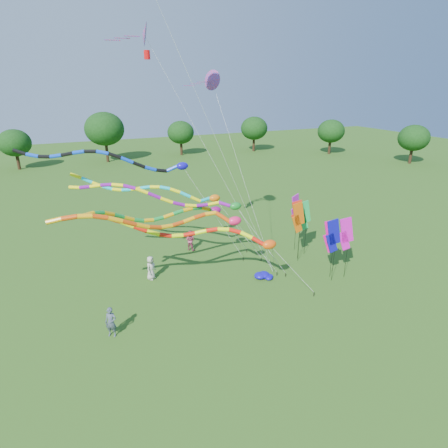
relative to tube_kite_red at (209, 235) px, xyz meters
name	(u,v)px	position (x,y,z in m)	size (l,w,h in m)	color
ground	(272,312)	(2.75, -3.35, -4.34)	(160.00, 160.00, 0.00)	#255115
tree_ring	(249,222)	(1.73, -2.00, 1.26)	(118.83, 115.67, 9.72)	#382314
tube_kite_red	(209,235)	(0.00, 0.00, 0.00)	(12.44, 5.21, 6.38)	black
tube_kite_orange	(176,221)	(-1.95, 0.47, 1.10)	(14.26, 1.36, 7.32)	black
tube_kite_purple	(173,198)	(-1.30, 3.23, 1.67)	(13.33, 6.19, 7.72)	black
tube_kite_blue	(123,161)	(-4.02, 5.35, 4.00)	(14.63, 3.68, 9.84)	black
tube_kite_cyan	(162,192)	(-1.38, 5.65, 1.51)	(12.73, 5.29, 7.70)	black
tube_kite_green	(176,213)	(-1.21, 3.04, 0.68)	(12.27, 3.86, 6.94)	black
delta_kite_high_a	(144,35)	(-2.39, 3.68, 11.49)	(9.91, 3.85, 17.62)	black
delta_kite_high_c	(211,80)	(3.15, 7.05, 9.09)	(4.37, 7.38, 14.77)	black
banner_pole_magenta_b	(346,234)	(9.61, -1.58, -0.96)	(1.13, 0.43, 4.65)	black
banner_pole_violet	(295,209)	(9.02, 3.75, -0.66)	(1.12, 0.47, 4.95)	black
banner_pole_orange	(298,218)	(8.05, 1.94, -0.67)	(1.16, 0.11, 4.94)	black
banner_pole_red	(298,216)	(8.31, 2.39, -0.68)	(1.16, 0.26, 4.93)	black
banner_pole_green	(304,216)	(9.23, 2.77, -0.95)	(1.16, 0.14, 4.66)	black
banner_pole_magenta_a	(331,236)	(8.69, -1.13, -1.14)	(1.12, 0.48, 4.46)	black
banner_pole_blue_a	(333,236)	(8.43, -1.65, -0.88)	(1.16, 0.27, 4.73)	black
blue_nylon_heap	(265,277)	(4.44, 0.47, -4.18)	(1.14, 1.44, 0.35)	#120DAC
person_a	(151,268)	(-3.03, 3.78, -3.46)	(0.87, 0.56, 1.78)	#BCB4AA
person_b	(111,322)	(-6.58, -1.73, -3.45)	(0.65, 0.43, 1.79)	#414C5C
person_c	(190,240)	(1.21, 7.38, -3.46)	(0.86, 0.67, 1.76)	#9C3856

